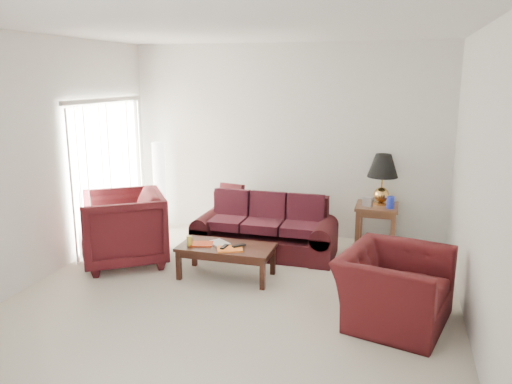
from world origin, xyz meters
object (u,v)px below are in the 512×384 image
at_px(floor_lamp, 160,185).
at_px(armchair_right, 394,287).
at_px(coffee_table, 226,261).
at_px(armchair_left, 123,228).
at_px(end_table, 376,227).
at_px(sofa, 265,226).

distance_m(floor_lamp, armchair_right, 4.47).
bearing_deg(coffee_table, armchair_left, 171.00).
bearing_deg(end_table, sofa, -155.25).
relative_size(armchair_left, coffee_table, 0.91).
bearing_deg(sofa, coffee_table, -104.65).
bearing_deg(armchair_right, end_table, 22.27).
bearing_deg(floor_lamp, end_table, -0.26).
xyz_separation_m(floor_lamp, coffee_table, (1.76, -1.67, -0.53)).
bearing_deg(end_table, floor_lamp, 179.74).
distance_m(floor_lamp, coffee_table, 2.48).
height_order(floor_lamp, armchair_right, floor_lamp).
bearing_deg(end_table, armchair_right, -82.51).
height_order(armchair_left, coffee_table, armchair_left).
bearing_deg(armchair_right, coffee_table, 87.81).
distance_m(end_table, coffee_table, 2.42).
height_order(sofa, floor_lamp, floor_lamp).
xyz_separation_m(armchair_left, armchair_right, (3.56, -0.70, -0.12)).
relative_size(end_table, coffee_table, 0.55).
xyz_separation_m(end_table, armchair_left, (-3.26, -1.59, 0.17)).
bearing_deg(coffee_table, floor_lamp, 130.16).
bearing_deg(end_table, armchair_left, -154.08).
xyz_separation_m(sofa, end_table, (1.52, 0.70, -0.08)).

